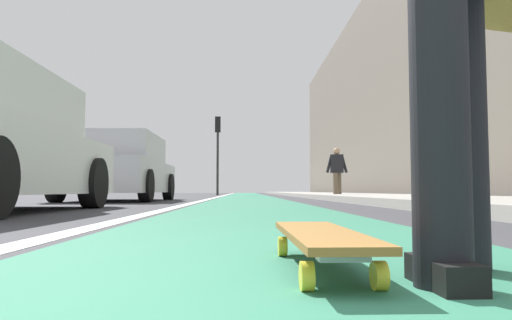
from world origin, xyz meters
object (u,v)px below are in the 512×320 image
pedestrian_distant (337,169)px  skateboard (321,238)px  traffic_light (218,141)px  parked_car_mid (119,169)px

pedestrian_distant → skateboard: bearing=168.9°
skateboard → pedestrian_distant: 14.04m
pedestrian_distant → traffic_light: bearing=23.8°
parked_car_mid → pedestrian_distant: bearing=-54.8°
skateboard → traffic_light: bearing=3.9°
skateboard → traffic_light: (23.47, 1.59, 2.72)m
skateboard → pedestrian_distant: bearing=-11.1°
parked_car_mid → traffic_light: (13.80, -1.49, 2.09)m
pedestrian_distant → parked_car_mid: bearing=125.2°
traffic_light → pedestrian_distant: 10.79m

